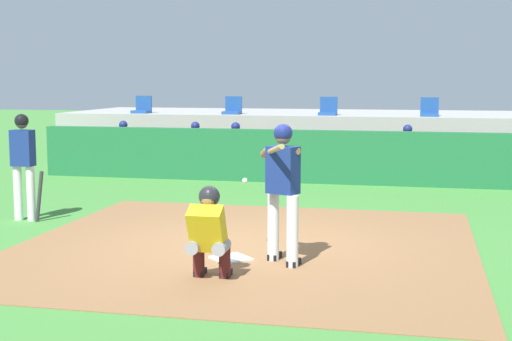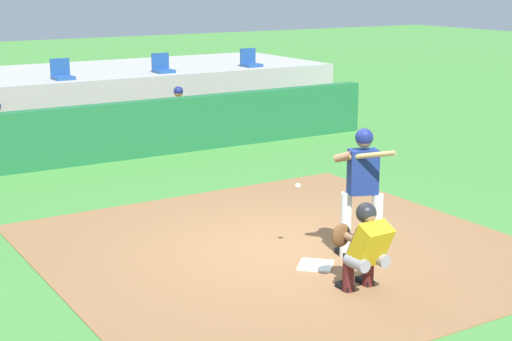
# 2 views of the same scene
# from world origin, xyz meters

# --- Properties ---
(ground_plane) EXTENTS (80.00, 80.00, 0.00)m
(ground_plane) POSITION_xyz_m (0.00, 0.00, 0.00)
(ground_plane) COLOR #428438
(dirt_infield) EXTENTS (6.40, 6.40, 0.01)m
(dirt_infield) POSITION_xyz_m (0.00, 0.00, 0.01)
(dirt_infield) COLOR olive
(dirt_infield) RESTS_ON ground
(home_plate) EXTENTS (0.62, 0.62, 0.02)m
(home_plate) POSITION_xyz_m (0.00, -0.80, 0.02)
(home_plate) COLOR white
(home_plate) RESTS_ON dirt_infield
(batter_at_plate) EXTENTS (0.58, 0.88, 1.80)m
(batter_at_plate) POSITION_xyz_m (0.69, -0.86, 1.04)
(batter_at_plate) COLOR silver
(batter_at_plate) RESTS_ON ground
(catcher_crouched) EXTENTS (0.49, 1.87, 1.13)m
(catcher_crouched) POSITION_xyz_m (-0.01, -1.78, 0.61)
(catcher_crouched) COLOR gray
(catcher_crouched) RESTS_ON ground
(dugout_wall) EXTENTS (13.00, 0.30, 1.20)m
(dugout_wall) POSITION_xyz_m (0.00, 6.50, 0.60)
(dugout_wall) COLOR #1E6638
(dugout_wall) RESTS_ON ground
(dugout_bench) EXTENTS (11.80, 0.44, 0.45)m
(dugout_bench) POSITION_xyz_m (0.00, 7.50, 0.23)
(dugout_bench) COLOR olive
(dugout_bench) RESTS_ON ground
(dugout_player_3) EXTENTS (0.49, 0.70, 1.30)m
(dugout_player_3) POSITION_xyz_m (2.10, 7.34, 0.67)
(dugout_player_3) COLOR #939399
(dugout_player_3) RESTS_ON ground
(stands_platform) EXTENTS (15.00, 4.40, 1.40)m
(stands_platform) POSITION_xyz_m (0.00, 10.90, 0.70)
(stands_platform) COLOR #9E9E99
(stands_platform) RESTS_ON ground
(stadium_seat_2) EXTENTS (0.46, 0.46, 0.48)m
(stadium_seat_2) POSITION_xyz_m (0.00, 9.38, 1.53)
(stadium_seat_2) COLOR #1E478C
(stadium_seat_2) RESTS_ON stands_platform
(stadium_seat_3) EXTENTS (0.46, 0.46, 0.48)m
(stadium_seat_3) POSITION_xyz_m (2.60, 9.38, 1.53)
(stadium_seat_3) COLOR #1E478C
(stadium_seat_3) RESTS_ON stands_platform
(stadium_seat_4) EXTENTS (0.46, 0.46, 0.48)m
(stadium_seat_4) POSITION_xyz_m (5.20, 9.38, 1.53)
(stadium_seat_4) COLOR #1E478C
(stadium_seat_4) RESTS_ON stands_platform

